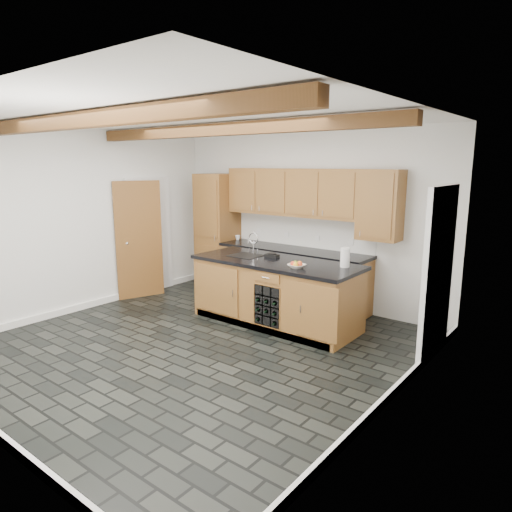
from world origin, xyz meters
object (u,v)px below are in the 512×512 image
at_px(kitchen_scale, 272,255).
at_px(fruit_bowl, 297,266).
at_px(island, 275,292).
at_px(paper_towel, 345,257).

xyz_separation_m(kitchen_scale, fruit_bowl, (0.67, -0.37, -0.00)).
distance_m(island, paper_towel, 1.15).
xyz_separation_m(island, kitchen_scale, (-0.18, 0.16, 0.49)).
bearing_deg(fruit_bowl, island, 156.74).
xyz_separation_m(kitchen_scale, paper_towel, (1.14, 0.08, 0.10)).
bearing_deg(paper_towel, kitchen_scale, -175.90).
bearing_deg(paper_towel, island, -166.00).
relative_size(island, paper_towel, 9.58).
bearing_deg(island, kitchen_scale, 138.93).
relative_size(fruit_bowl, paper_towel, 0.86).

